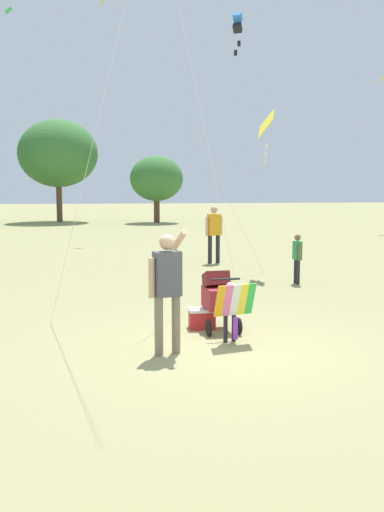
{
  "coord_description": "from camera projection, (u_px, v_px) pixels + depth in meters",
  "views": [
    {
      "loc": [
        -1.5,
        -8.73,
        2.55
      ],
      "look_at": [
        -0.32,
        1.11,
        1.3
      ],
      "focal_mm": 41.71,
      "sensor_mm": 36.0,
      "label": 1
    }
  ],
  "objects": [
    {
      "name": "kite_green_novelty",
      "position": [
        265.0,
        128.0,
        16.09
      ],
      "size": [
        2.43,
        1.72,
        4.52
      ],
      "color": "yellow",
      "rests_on": "ground"
    },
    {
      "name": "cooler_box",
      "position": [
        202.0,
        318.0,
        10.34
      ],
      "size": [
        0.45,
        0.33,
        0.35
      ],
      "color": "red",
      "rests_on": "ground"
    },
    {
      "name": "person_couple_left",
      "position": [
        297.0,
        255.0,
        14.78
      ],
      "size": [
        0.18,
        0.4,
        1.24
      ],
      "color": "#232328",
      "rests_on": "ground"
    },
    {
      "name": "person_kid_running",
      "position": [
        214.0,
        230.0,
        18.47
      ],
      "size": [
        0.55,
        0.34,
        1.79
      ],
      "color": "#232328",
      "rests_on": "ground"
    },
    {
      "name": "ground_plane",
      "position": [
        221.0,
        349.0,
        9.09
      ],
      "size": [
        120.0,
        120.0,
        0.0
      ],
      "primitive_type": "plane",
      "color": "#938E5B"
    },
    {
      "name": "person_adult_flyer",
      "position": [
        167.0,
        283.0,
        8.69
      ],
      "size": [
        0.59,
        0.65,
        1.86
      ],
      "color": "#7F705B",
      "rests_on": "ground"
    },
    {
      "name": "child_with_butterfly_kite",
      "position": [
        231.0,
        305.0,
        9.38
      ],
      "size": [
        0.69,
        0.44,
        0.97
      ],
      "color": "#232328",
      "rests_on": "ground"
    },
    {
      "name": "kite_orange_delta",
      "position": [
        237.0,
        28.0,
        14.6
      ],
      "size": [
        2.06,
        3.74,
        6.69
      ],
      "color": "blue",
      "rests_on": "ground"
    },
    {
      "name": "stroller",
      "position": [
        218.0,
        295.0,
        10.21
      ],
      "size": [
        0.59,
        1.11,
        1.03
      ],
      "color": "black",
      "rests_on": "ground"
    }
  ]
}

